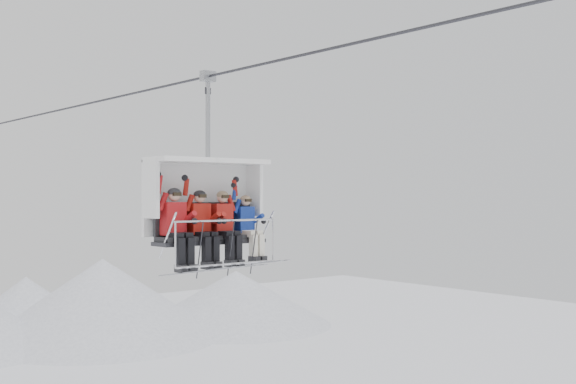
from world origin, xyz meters
TOP-DOWN VIEW (x-y plane):
  - haul_cable at (0.00, 0.00)m, footprint 0.06×50.00m
  - chairlift_carrier at (0.00, 2.73)m, footprint 2.60×1.17m
  - skier_far_left at (-0.86, 2.42)m, footprint 0.45×1.69m
  - skier_center_left at (-0.26, 2.42)m, footprint 0.43×1.69m
  - skier_center_right at (0.30, 2.42)m, footprint 0.42×1.69m
  - skier_far_right at (0.90, 2.40)m, footprint 0.38×1.69m

SIDE VIEW (x-z plane):
  - skier_far_right at x=0.90m, z-range 9.42..10.94m
  - skier_center_right at x=0.30m, z-range 9.39..11.06m
  - skier_center_left at x=-0.26m, z-range 9.39..11.07m
  - skier_far_left at x=-0.86m, z-range 9.37..11.12m
  - chairlift_carrier at x=0.00m, z-range 8.73..12.71m
  - haul_cable at x=0.00m, z-range 13.27..13.33m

